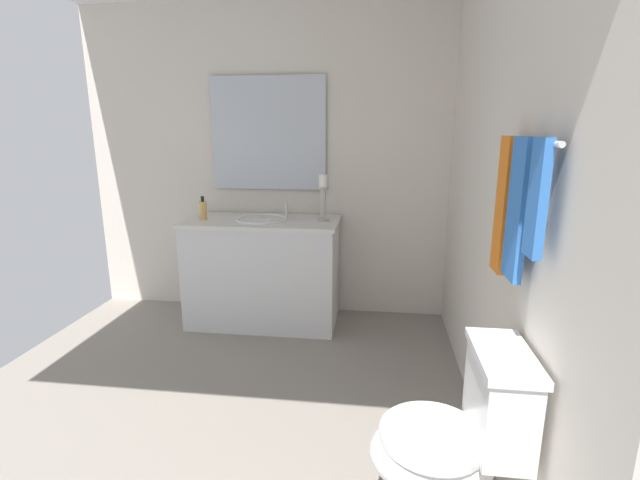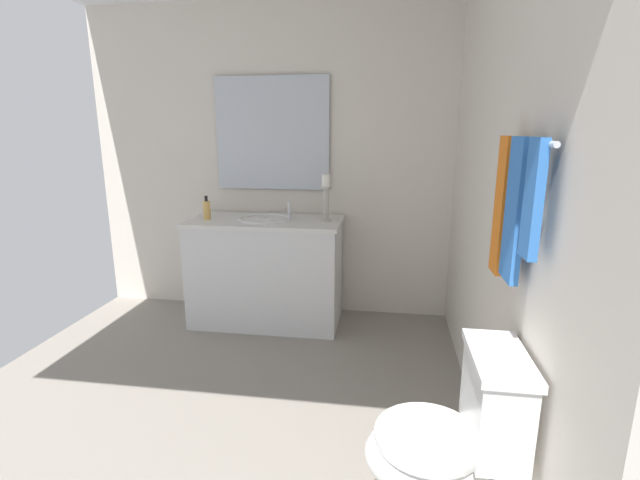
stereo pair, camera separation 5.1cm
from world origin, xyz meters
name	(u,v)px [view 1 (the left image)]	position (x,y,z in m)	size (l,w,h in m)	color
floor	(217,394)	(0.00, 0.00, -0.01)	(2.71, 2.95, 0.02)	gray
wall_back	(499,187)	(0.00, 1.47, 1.23)	(2.71, 0.04, 2.45)	silver
wall_left	(267,164)	(-1.36, 0.00, 1.23)	(0.04, 2.95, 2.45)	silver
vanity_cabinet	(263,271)	(-1.03, 0.03, 0.42)	(0.58, 1.18, 0.83)	silver
sink_basin	(262,225)	(-1.03, 0.03, 0.79)	(0.40, 0.40, 0.24)	white
mirror	(268,134)	(-1.31, 0.03, 1.46)	(0.02, 0.91, 0.87)	silver
candle_holder_tall	(323,196)	(-1.04, 0.50, 1.01)	(0.09, 0.09, 0.35)	#B7B2A5
soap_bottle	(203,210)	(-0.97, -0.41, 0.90)	(0.06, 0.06, 0.18)	#E5B259
toilet	(451,445)	(0.77, 1.19, 0.37)	(0.39, 0.54, 0.75)	white
towel_bar	(530,142)	(0.58, 1.41, 1.45)	(0.02, 0.02, 0.56)	silver
towel_near_vanity	(503,206)	(0.40, 1.40, 1.20)	(0.13, 0.03, 0.54)	orange
towel_center	(518,210)	(0.58, 1.40, 1.21)	(0.16, 0.03, 0.51)	blue
towel_near_corner	(538,199)	(0.77, 1.40, 1.28)	(0.11, 0.03, 0.38)	blue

